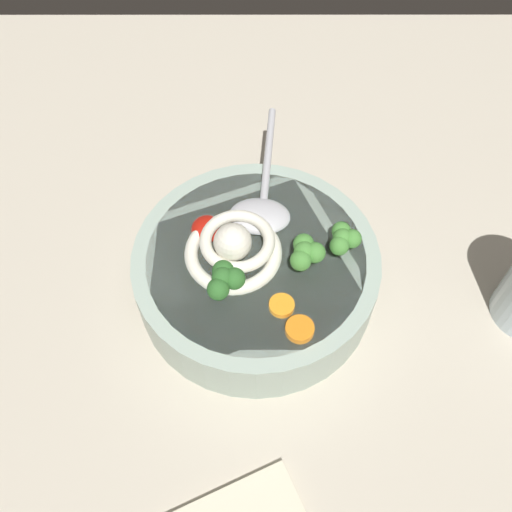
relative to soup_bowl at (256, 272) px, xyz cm
name	(u,v)px	position (x,y,z in cm)	size (l,w,h in cm)	color
table_slab	(268,329)	(-3.70, -1.22, -5.02)	(102.23, 102.23, 4.01)	#BCB29E
soup_bowl	(256,272)	(0.00, 0.00, 0.00)	(23.66, 23.66, 5.83)	#9EB2A3
noodle_pile	(234,247)	(0.16, 2.01, 4.08)	(10.08, 9.88, 4.05)	silver
soup_spoon	(261,205)	(5.51, -0.46, 3.62)	(17.42, 6.35, 1.60)	#B7B7BC
chili_sauce_dollop	(206,229)	(2.64, 4.77, 3.54)	(3.21, 2.89, 1.44)	#B2190F
broccoli_floret_right	(225,280)	(-3.88, 2.76, 4.76)	(3.92, 3.37, 3.10)	#7A9E60
broccoli_floret_rear	(344,239)	(0.76, -8.11, 4.58)	(3.55, 3.06, 2.81)	#7A9E60
broccoli_floret_beside_chili	(306,252)	(-0.89, -4.52, 4.72)	(3.83, 3.29, 3.03)	#7A9E60
carrot_slice_near_spoon	(300,329)	(-7.85, -3.76, 3.19)	(2.52, 2.52, 0.74)	orange
carrot_slice_extra_b	(282,305)	(-5.48, -2.27, 3.11)	(2.29, 2.29, 0.58)	orange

